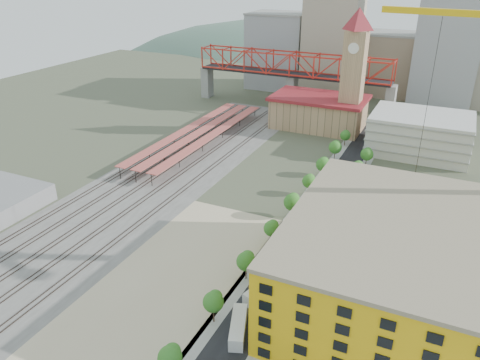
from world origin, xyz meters
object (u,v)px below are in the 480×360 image
at_px(clock_tower, 354,61).
at_px(site_trailer_b, 263,290).
at_px(construction_building, 405,267).
at_px(site_trailer_a, 238,327).
at_px(site_trailer_c, 278,267).
at_px(site_trailer_d, 306,226).

distance_m(clock_tower, site_trailer_b, 112.44).
relative_size(construction_building, site_trailer_a, 5.02).
bearing_deg(site_trailer_c, site_trailer_b, -84.63).
distance_m(site_trailer_b, site_trailer_c, 8.94).
distance_m(site_trailer_c, site_trailer_d, 19.92).
height_order(site_trailer_a, site_trailer_c, site_trailer_a).
xyz_separation_m(construction_building, site_trailer_a, (-26.00, -20.66, -8.03)).
xyz_separation_m(construction_building, site_trailer_d, (-26.00, 20.08, -8.21)).
xyz_separation_m(clock_tower, site_trailer_c, (8.00, -99.83, -27.38)).
relative_size(site_trailer_a, site_trailer_c, 1.05).
bearing_deg(clock_tower, site_trailer_b, -85.79).
xyz_separation_m(site_trailer_a, site_trailer_b, (0.00, 11.88, 0.00)).
bearing_deg(clock_tower, site_trailer_a, -86.21).
bearing_deg(clock_tower, construction_building, -71.22).
distance_m(clock_tower, site_trailer_d, 84.89).
bearing_deg(construction_building, site_trailer_a, -141.53).
xyz_separation_m(site_trailer_a, site_trailer_c, (0.00, 20.83, -0.07)).
height_order(clock_tower, site_trailer_b, clock_tower).
height_order(site_trailer_c, site_trailer_d, site_trailer_c).
height_order(site_trailer_b, site_trailer_c, site_trailer_b).
bearing_deg(site_trailer_b, site_trailer_c, 104.69).
relative_size(site_trailer_c, site_trailer_d, 1.09).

